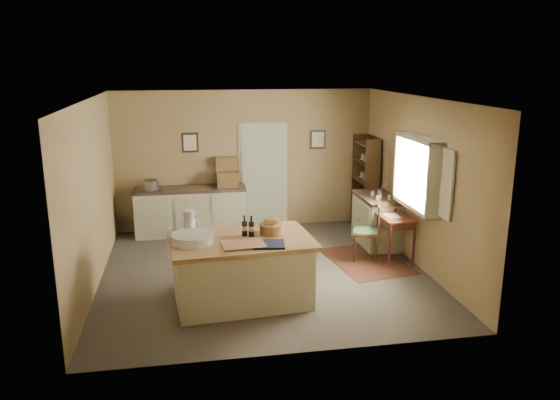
{
  "coord_description": "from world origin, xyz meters",
  "views": [
    {
      "loc": [
        -1.15,
        -7.97,
        3.24
      ],
      "look_at": [
        0.26,
        0.04,
        1.15
      ],
      "focal_mm": 35.0,
      "sensor_mm": 36.0,
      "label": 1
    }
  ],
  "objects_px": {
    "work_island": "(241,268)",
    "sideboard": "(191,209)",
    "writing_desk": "(394,222)",
    "desk_chair": "(366,232)",
    "shelving_unit": "(367,183)",
    "right_cabinet": "(377,220)"
  },
  "relations": [
    {
      "from": "work_island",
      "to": "right_cabinet",
      "type": "distance_m",
      "value": 3.33
    },
    {
      "from": "right_cabinet",
      "to": "work_island",
      "type": "bearing_deg",
      "value": -143.32
    },
    {
      "from": "desk_chair",
      "to": "right_cabinet",
      "type": "distance_m",
      "value": 0.84
    },
    {
      "from": "right_cabinet",
      "to": "desk_chair",
      "type": "bearing_deg",
      "value": -122.63
    },
    {
      "from": "desk_chair",
      "to": "shelving_unit",
      "type": "distance_m",
      "value": 1.88
    },
    {
      "from": "work_island",
      "to": "desk_chair",
      "type": "bearing_deg",
      "value": 25.06
    },
    {
      "from": "work_island",
      "to": "sideboard",
      "type": "xyz_separation_m",
      "value": [
        -0.62,
        3.21,
        -0.0
      ]
    },
    {
      "from": "sideboard",
      "to": "desk_chair",
      "type": "relative_size",
      "value": 2.23
    },
    {
      "from": "work_island",
      "to": "writing_desk",
      "type": "distance_m",
      "value": 2.93
    },
    {
      "from": "sideboard",
      "to": "desk_chair",
      "type": "height_order",
      "value": "sideboard"
    },
    {
      "from": "sideboard",
      "to": "shelving_unit",
      "type": "height_order",
      "value": "shelving_unit"
    },
    {
      "from": "sideboard",
      "to": "right_cabinet",
      "type": "distance_m",
      "value": 3.51
    },
    {
      "from": "desk_chair",
      "to": "shelving_unit",
      "type": "bearing_deg",
      "value": 89.12
    },
    {
      "from": "writing_desk",
      "to": "desk_chair",
      "type": "xyz_separation_m",
      "value": [
        -0.45,
        0.1,
        -0.19
      ]
    },
    {
      "from": "work_island",
      "to": "sideboard",
      "type": "relative_size",
      "value": 0.96
    },
    {
      "from": "writing_desk",
      "to": "sideboard",
      "type": "bearing_deg",
      "value": 148.39
    },
    {
      "from": "desk_chair",
      "to": "work_island",
      "type": "bearing_deg",
      "value": -131.65
    },
    {
      "from": "work_island",
      "to": "desk_chair",
      "type": "height_order",
      "value": "work_island"
    },
    {
      "from": "writing_desk",
      "to": "desk_chair",
      "type": "distance_m",
      "value": 0.5
    },
    {
      "from": "work_island",
      "to": "right_cabinet",
      "type": "bearing_deg",
      "value": 31.69
    },
    {
      "from": "work_island",
      "to": "sideboard",
      "type": "distance_m",
      "value": 3.27
    },
    {
      "from": "writing_desk",
      "to": "right_cabinet",
      "type": "xyz_separation_m",
      "value": [
        -0.0,
        0.8,
        -0.2
      ]
    }
  ]
}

